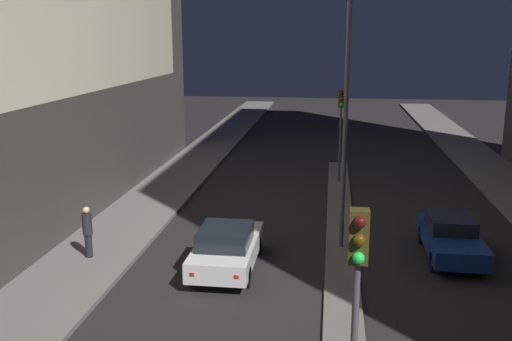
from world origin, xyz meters
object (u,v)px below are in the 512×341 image
(car_right_lane, at_px, (451,237))
(pedestrian_on_left_sidewalk, at_px, (88,230))
(traffic_light_near, at_px, (357,285))
(street_lamp, at_px, (348,65))
(car_left_lane, at_px, (227,247))
(traffic_light_mid, at_px, (341,115))

(car_right_lane, relative_size, pedestrian_on_left_sidewalk, 2.35)
(traffic_light_near, distance_m, pedestrian_on_left_sidewalk, 12.40)
(street_lamp, xyz_separation_m, car_left_lane, (-3.76, -2.37, -5.79))
(traffic_light_mid, bearing_deg, car_right_lane, -68.84)
(traffic_light_mid, height_order, car_left_lane, traffic_light_mid)
(street_lamp, bearing_deg, traffic_light_mid, 90.00)
(traffic_light_near, xyz_separation_m, car_right_lane, (3.76, 10.67, -2.85))
(traffic_light_near, relative_size, street_lamp, 0.49)
(traffic_light_mid, relative_size, car_right_lane, 1.13)
(street_lamp, bearing_deg, car_left_lane, -147.77)
(traffic_light_near, relative_size, traffic_light_mid, 1.00)
(car_right_lane, bearing_deg, street_lamp, 176.04)
(traffic_light_mid, distance_m, car_left_lane, 12.73)
(car_left_lane, height_order, pedestrian_on_left_sidewalk, pedestrian_on_left_sidewalk)
(traffic_light_near, height_order, traffic_light_mid, same)
(pedestrian_on_left_sidewalk, bearing_deg, traffic_light_near, -45.23)
(traffic_light_mid, bearing_deg, street_lamp, -90.00)
(car_right_lane, bearing_deg, traffic_light_near, -109.43)
(pedestrian_on_left_sidewalk, bearing_deg, car_right_lane, 9.42)
(street_lamp, height_order, car_right_lane, street_lamp)
(traffic_light_mid, relative_size, pedestrian_on_left_sidewalk, 2.66)
(traffic_light_mid, height_order, pedestrian_on_left_sidewalk, traffic_light_mid)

